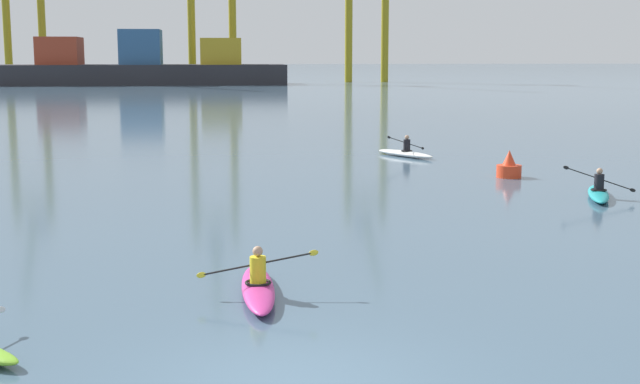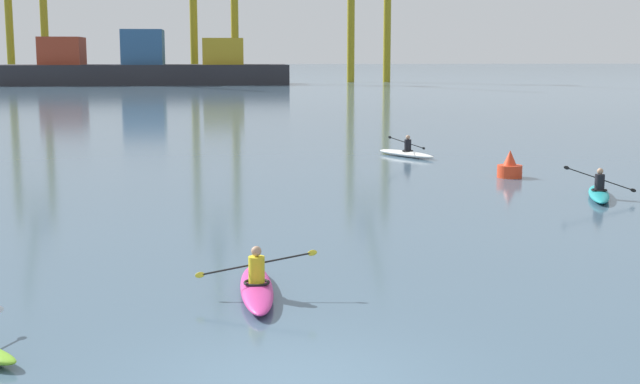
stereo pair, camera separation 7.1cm
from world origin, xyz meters
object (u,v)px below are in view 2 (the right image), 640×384
kayak_teal (599,193)px  kayak_magenta (257,286)px  kayak_white (406,153)px  container_barge (144,67)px  channel_buoy (510,168)px

kayak_teal → kayak_magenta: (-11.10, -9.79, -0.00)m
kayak_white → kayak_teal: kayak_teal is taller
container_barge → kayak_teal: container_barge is taller
container_barge → kayak_magenta: container_barge is taller
channel_buoy → kayak_white: channel_buoy is taller
container_barge → kayak_teal: (22.17, -106.75, -2.40)m
container_barge → kayak_magenta: size_ratio=12.45×
container_barge → channel_buoy: container_barge is taller
channel_buoy → kayak_teal: 4.94m
kayak_magenta → channel_buoy: bearing=55.9°
container_barge → kayak_teal: 109.05m
container_barge → kayak_magenta: 117.08m
container_barge → channel_buoy: bearing=-78.4°
kayak_teal → kayak_white: bearing=106.9°
kayak_white → container_barge: bearing=101.1°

